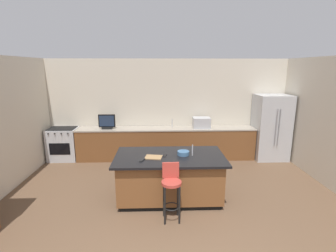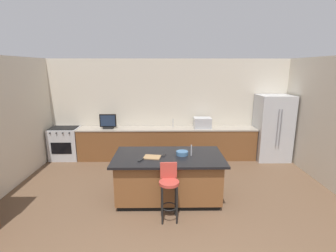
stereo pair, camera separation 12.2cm
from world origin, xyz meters
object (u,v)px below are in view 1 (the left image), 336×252
object	(u,v)px
refrigerator	(271,127)
microwave	(201,123)
tv_monitor	(107,122)
fruit_bowl	(183,153)
bar_stool_center	(171,187)
cell_phone	(165,156)
kitchen_island	(170,177)
tv_remote	(142,160)
range_oven	(64,144)
cutting_board	(154,157)

from	to	relation	value
refrigerator	microwave	bearing A→B (deg)	177.50
tv_monitor	fruit_bowl	world-z (taller)	tv_monitor
tv_monitor	bar_stool_center	size ratio (longest dim) A/B	0.46
refrigerator	cell_phone	distance (m)	3.80
kitchen_island	tv_monitor	size ratio (longest dim) A/B	4.62
kitchen_island	microwave	xyz separation A→B (m)	(1.00, 2.33, 0.59)
kitchen_island	bar_stool_center	bearing A→B (deg)	-90.14
fruit_bowl	cell_phone	xyz separation A→B (m)	(-0.37, -0.04, -0.03)
tv_remote	refrigerator	bearing A→B (deg)	59.55
tv_monitor	cell_phone	size ratio (longest dim) A/B	3.07
range_oven	cell_phone	distance (m)	3.69
cell_phone	range_oven	bearing A→B (deg)	153.52
range_oven	cutting_board	xyz separation A→B (m)	(2.62, -2.42, 0.46)
microwave	cutting_board	world-z (taller)	microwave
cell_phone	tv_remote	size ratio (longest dim) A/B	0.88
tv_monitor	refrigerator	bearing A→B (deg)	-0.43
refrigerator	tv_monitor	bearing A→B (deg)	179.57
tv_monitor	tv_remote	distance (m)	2.77
kitchen_island	range_oven	bearing A→B (deg)	141.55
kitchen_island	tv_monitor	world-z (taller)	tv_monitor
bar_stool_center	cutting_board	world-z (taller)	bar_stool_center
refrigerator	cell_phone	size ratio (longest dim) A/B	12.27
fruit_bowl	cell_phone	distance (m)	0.37
tv_monitor	cell_phone	distance (m)	2.77
fruit_bowl	bar_stool_center	bearing A→B (deg)	-109.80
range_oven	refrigerator	bearing A→B (deg)	-0.83
cutting_board	fruit_bowl	bearing A→B (deg)	13.41
fruit_bowl	tv_remote	bearing A→B (deg)	-159.80
tv_monitor	tv_remote	world-z (taller)	tv_monitor
tv_monitor	bar_stool_center	distance (m)	3.45
range_oven	microwave	distance (m)	3.97
refrigerator	microwave	xyz separation A→B (m)	(-1.98, 0.09, 0.13)
refrigerator	bar_stool_center	distance (m)	4.20
cell_phone	tv_remote	bearing A→B (deg)	-136.71
kitchen_island	fruit_bowl	size ratio (longest dim) A/B	9.06
tv_monitor	bar_stool_center	bearing A→B (deg)	-60.99
kitchen_island	tv_remote	size ratio (longest dim) A/B	12.51
refrigerator	cutting_board	bearing A→B (deg)	-144.60
bar_stool_center	cell_phone	xyz separation A→B (m)	(-0.10, 0.71, 0.31)
refrigerator	cell_phone	bearing A→B (deg)	-143.89
microwave	tv_monitor	size ratio (longest dim) A/B	1.04
tv_remote	cutting_board	size ratio (longest dim) A/B	0.54
cell_phone	tv_remote	world-z (taller)	tv_remote
fruit_bowl	cutting_board	bearing A→B (deg)	-166.59
microwave	tv_monitor	xyz separation A→B (m)	(-2.65, -0.05, 0.04)
kitchen_island	tv_remote	distance (m)	0.73
cutting_board	bar_stool_center	bearing A→B (deg)	-63.20
cell_phone	kitchen_island	bearing A→B (deg)	14.66
tv_monitor	tv_remote	xyz separation A→B (m)	(1.14, -2.52, -0.18)
kitchen_island	microwave	distance (m)	2.60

